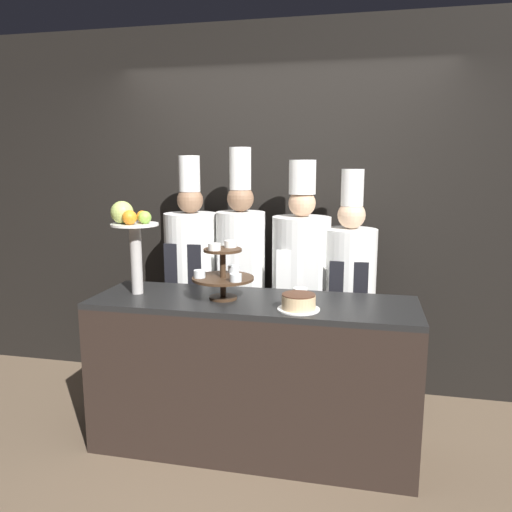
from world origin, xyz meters
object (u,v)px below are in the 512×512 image
object	(u,v)px
cake_round	(299,302)
chef_center_left	(241,270)
cup_white	(300,294)
fruit_pedestal	(131,229)
chef_center_right	(301,277)
chef_left	(192,272)
chef_right	(349,286)
tiered_stand	(223,272)

from	to	relation	value
cake_round	chef_center_left	distance (m)	0.93
cake_round	cup_white	bearing A→B (deg)	95.19
fruit_pedestal	chef_center_right	world-z (taller)	chef_center_right
chef_left	chef_right	bearing A→B (deg)	-0.00
chef_left	chef_center_right	size ratio (longest dim) A/B	1.02
fruit_pedestal	chef_center_left	distance (m)	0.91
tiered_stand	cake_round	distance (m)	0.51
chef_center_left	chef_right	bearing A→B (deg)	0.00
tiered_stand	chef_right	bearing A→B (deg)	41.26
tiered_stand	chef_center_left	distance (m)	0.65
cup_white	chef_center_right	size ratio (longest dim) A/B	0.05
cake_round	chef_right	distance (m)	0.82
chef_center_right	cup_white	bearing A→B (deg)	-83.13
cup_white	chef_right	xyz separation A→B (m)	(0.27, 0.56, -0.07)
fruit_pedestal	chef_right	world-z (taller)	chef_right
cake_round	cup_white	size ratio (longest dim) A/B	2.79
chef_right	chef_left	bearing A→B (deg)	180.00
tiered_stand	fruit_pedestal	xyz separation A→B (m)	(-0.58, 0.00, 0.24)
chef_center_right	cake_round	bearing A→B (deg)	-83.58
cup_white	chef_right	size ratio (longest dim) A/B	0.05
cup_white	chef_left	bearing A→B (deg)	147.48
cake_round	fruit_pedestal	bearing A→B (deg)	172.72
cup_white	chef_center_left	size ratio (longest dim) A/B	0.05
chef_center_right	chef_left	bearing A→B (deg)	180.00
fruit_pedestal	chef_center_right	bearing A→B (deg)	33.18
cake_round	chef_center_left	xyz separation A→B (m)	(-0.53, 0.77, -0.00)
tiered_stand	chef_center_right	xyz separation A→B (m)	(0.39, 0.64, -0.16)
tiered_stand	chef_center_right	distance (m)	0.76
fruit_pedestal	cake_round	xyz separation A→B (m)	(1.06, -0.14, -0.37)
fruit_pedestal	chef_center_right	xyz separation A→B (m)	(0.97, 0.64, -0.40)
tiered_stand	chef_right	size ratio (longest dim) A/B	0.22
chef_right	chef_center_left	bearing A→B (deg)	-180.00
tiered_stand	chef_left	xyz separation A→B (m)	(-0.43, 0.64, -0.15)
fruit_pedestal	cup_white	distance (m)	1.11
fruit_pedestal	cake_round	world-z (taller)	fruit_pedestal
chef_center_left	chef_left	bearing A→B (deg)	179.99
tiered_stand	chef_right	world-z (taller)	chef_right
fruit_pedestal	chef_center_left	xyz separation A→B (m)	(0.53, 0.64, -0.37)
cake_round	chef_center_right	distance (m)	0.78
fruit_pedestal	chef_left	bearing A→B (deg)	76.30
cake_round	chef_center_right	world-z (taller)	chef_center_right
tiered_stand	chef_center_left	size ratio (longest dim) A/B	0.20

